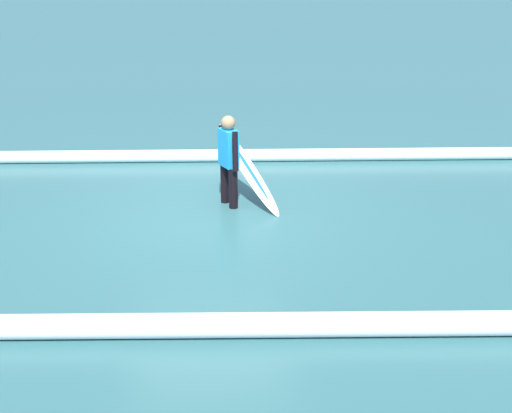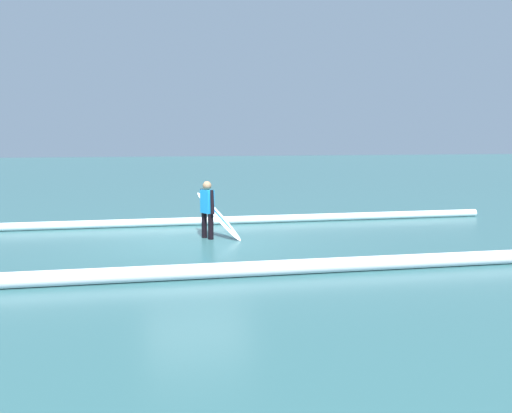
% 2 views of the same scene
% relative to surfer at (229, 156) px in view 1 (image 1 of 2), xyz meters
% --- Properties ---
extents(ground_plane, '(148.07, 148.07, 0.00)m').
position_rel_surfer_xyz_m(ground_plane, '(0.35, 0.48, -0.80)').
color(ground_plane, '#2E5D60').
extents(surfer, '(0.32, 0.60, 1.44)m').
position_rel_surfer_xyz_m(surfer, '(0.00, 0.00, 0.00)').
color(surfer, black).
rests_on(surfer, ground_plane).
extents(surfboard, '(1.07, 1.56, 1.12)m').
position_rel_surfer_xyz_m(surfboard, '(-0.31, -0.14, -0.26)').
color(surfboard, white).
rests_on(surfboard, ground_plane).
extents(wave_crest_foreground, '(23.10, 1.64, 0.23)m').
position_rel_surfer_xyz_m(wave_crest_foreground, '(2.42, -2.36, -0.69)').
color(wave_crest_foreground, white).
rests_on(wave_crest_foreground, ground_plane).
extents(wave_crest_midground, '(17.60, 1.55, 0.27)m').
position_rel_surfer_xyz_m(wave_crest_midground, '(0.69, 3.85, -0.67)').
color(wave_crest_midground, white).
rests_on(wave_crest_midground, ground_plane).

